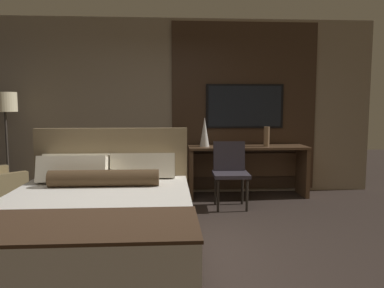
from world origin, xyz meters
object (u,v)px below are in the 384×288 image
Objects in this scene: desk at (247,162)px; tv at (245,106)px; vase_short at (267,136)px; floor_lamp at (5,111)px; vase_tall at (205,132)px; desk_chair at (230,168)px; bed at (96,225)px.

tv reaches higher than desk.
tv is 0.63m from vase_short.
tv reaches higher than floor_lamp.
vase_tall is at bearing 177.22° from vase_short.
tv is 4.11× the size of vase_short.
desk is at bearing 162.14° from vase_short.
tv is 1.37× the size of desk_chair.
vase_short is at bearing 39.64° from desk_chair.
bed reaches higher than desk_chair.
floor_lamp is 2.93m from vase_tall.
tv is 2.77× the size of vase_tall.
desk_chair is at bearing 50.14° from bed.
floor_lamp is at bearing -176.69° from vase_tall.
tv is 3.61m from floor_lamp.
bed is at bearing -125.49° from tv.
tv is at bearing 21.57° from vase_tall.
floor_lamp is (-3.58, -0.21, 0.81)m from desk.
desk is 4.09× the size of vase_tall.
vase_tall reaches higher than vase_short.
vase_tall is at bearing 62.98° from bed.
floor_lamp reaches higher than desk_chair.
tv is (1.90, 2.66, 1.06)m from bed.
vase_short is (2.18, 2.34, 0.59)m from bed.
bed is 2.39m from desk_chair.
floor_lamp is (-3.22, 0.39, 0.80)m from desk_chair.
vase_tall is (-0.68, -0.05, 0.48)m from desk.
tv is 0.77× the size of floor_lamp.
desk_chair is at bearing -113.90° from tv.
desk is at bearing -90.00° from tv.
bed is at bearing -132.94° from vase_short.
bed is 7.36× the size of vase_short.
vase_tall reaches higher than desk.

